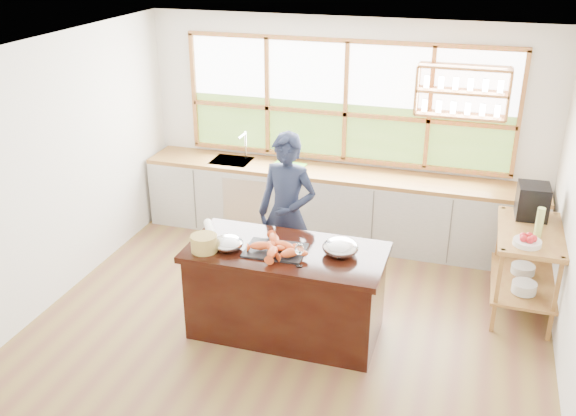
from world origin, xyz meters
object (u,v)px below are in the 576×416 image
at_px(island, 286,291).
at_px(cook, 287,214).
at_px(espresso_machine, 533,201).
at_px(wicker_basket, 204,243).

relative_size(island, cook, 1.05).
relative_size(island, espresso_machine, 5.27).
relative_size(island, wicker_basket, 7.56).
bearing_deg(island, wicker_basket, -161.00).
xyz_separation_m(island, espresso_machine, (2.19, 1.44, 0.62)).
xyz_separation_m(cook, espresso_machine, (2.43, 0.64, 0.19)).
bearing_deg(espresso_machine, cook, -168.08).
distance_m(island, cook, 0.94).
distance_m(cook, wicker_basket, 1.15).
xyz_separation_m(island, cook, (-0.24, 0.80, 0.43)).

